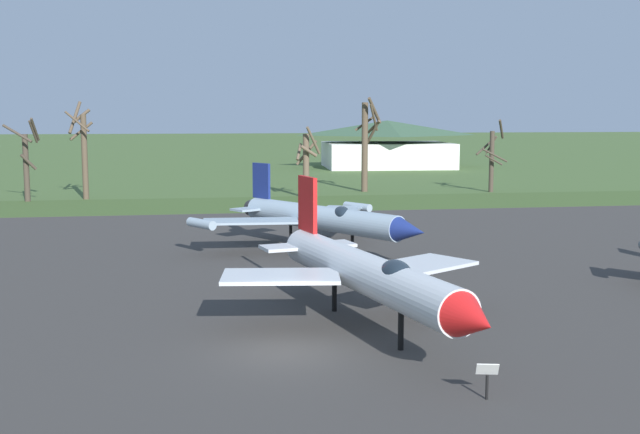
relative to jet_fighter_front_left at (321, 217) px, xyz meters
name	(u,v)px	position (x,y,z in m)	size (l,w,h in m)	color
ground_plane	(287,352)	(-4.16, -18.68, -2.00)	(600.00, 600.00, 0.00)	#425B2D
asphalt_apron	(254,270)	(-4.16, -4.79, -1.98)	(81.89, 46.29, 0.05)	#383533
grass_verge_strip	(228,205)	(-4.16, 24.36, -1.97)	(141.89, 12.00, 0.06)	#3A5225
jet_fighter_front_left	(321,217)	(0.00, 0.00, 0.00)	(12.19, 13.71, 4.82)	#8EA3B2
info_placard_front_left	(419,264)	(3.64, -7.27, -1.42)	(0.54, 0.33, 0.92)	black
jet_fighter_rear_center	(368,273)	(-0.99, -16.67, 0.16)	(10.21, 14.93, 5.18)	silver
info_placard_rear_center	(487,376)	(0.72, -24.03, -1.30)	(0.65, 0.39, 1.09)	black
bare_tree_far_left	(27,161)	(-21.62, 29.66, 1.68)	(2.81, 2.62, 7.49)	#42382D
bare_tree_left_of_center	(83,148)	(-16.99, 31.57, 2.68)	(2.29, 3.02, 8.97)	brown
bare_tree_center	(306,161)	(3.45, 29.80, 1.39)	(2.44, 2.65, 6.68)	brown
bare_tree_right_of_center	(367,141)	(10.25, 34.52, 3.07)	(2.57, 3.27, 9.45)	brown
bare_tree_far_right	(492,157)	(22.64, 32.11, 1.54)	(2.80, 2.85, 7.28)	#42382D
visitor_building	(387,144)	(21.19, 69.99, 1.39)	(19.69, 15.45, 6.88)	silver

